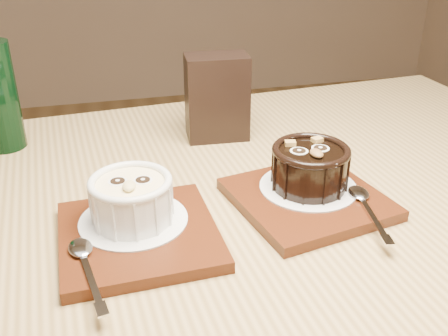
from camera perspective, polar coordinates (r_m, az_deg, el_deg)
The scene contains 10 objects.
table at distance 0.74m, azimuth 0.56°, elevation -10.00°, with size 1.26×0.89×0.75m.
tray_left at distance 0.63m, azimuth -9.24°, elevation -7.26°, with size 0.18×0.18×0.01m, color #4A1E0C.
doily_left at distance 0.64m, azimuth -9.81°, elevation -5.58°, with size 0.13×0.13×0.00m, color white.
ramekin_white at distance 0.62m, azimuth -10.04°, elevation -3.17°, with size 0.10×0.10×0.06m.
spoon_left at distance 0.57m, azimuth -14.73°, elevation -10.24°, with size 0.03×0.13×0.01m, color silver, non-canonical shape.
tray_right at distance 0.70m, azimuth 9.05°, elevation -3.35°, with size 0.18×0.18×0.01m, color #4A1E0C.
doily_right at distance 0.71m, azimuth 9.15°, elevation -2.04°, with size 0.13×0.13×0.00m, color white.
ramekin_dark at distance 0.69m, azimuth 9.35°, elevation 0.30°, with size 0.10×0.10×0.06m.
spoon_right at distance 0.67m, azimuth 15.33°, elevation -4.08°, with size 0.03×0.13×0.01m, color silver, non-canonical shape.
condiment_stand at distance 0.86m, azimuth -0.77°, elevation 7.69°, with size 0.10×0.06×0.14m, color black.
Camera 1 is at (-0.18, -0.63, 1.11)m, focal length 42.00 mm.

